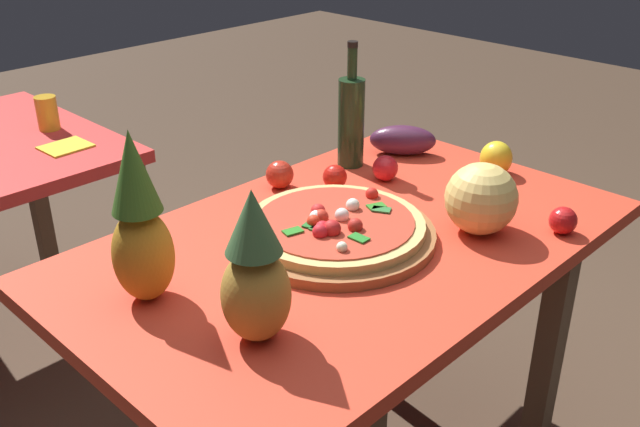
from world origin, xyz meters
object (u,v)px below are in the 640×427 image
(pizza, at_px, (335,224))
(tomato_near_board, at_px, (335,177))
(pineapple_left, at_px, (255,274))
(display_table, at_px, (349,271))
(tomato_at_corner, at_px, (385,168))
(wine_bottle, at_px, (351,120))
(pineapple_right, at_px, (140,227))
(napkin_folded, at_px, (66,147))
(eggplant, at_px, (403,140))
(drinking_glass_juice, at_px, (47,113))
(bell_pepper, at_px, (496,158))
(melon, at_px, (481,199))
(pizza_board, at_px, (335,234))
(tomato_beside_pepper, at_px, (280,175))
(tomato_by_bottle, at_px, (563,220))

(pizza, relative_size, tomato_near_board, 6.33)
(pineapple_left, bearing_deg, tomato_near_board, 31.33)
(display_table, height_order, tomato_at_corner, tomato_at_corner)
(wine_bottle, xyz_separation_m, tomato_near_board, (-0.15, -0.08, -0.10))
(pineapple_right, bearing_deg, napkin_folded, 71.98)
(display_table, height_order, wine_bottle, wine_bottle)
(pineapple_right, bearing_deg, eggplant, 7.23)
(drinking_glass_juice, height_order, napkin_folded, drinking_glass_juice)
(wine_bottle, bearing_deg, pineapple_left, -149.30)
(tomato_near_board, bearing_deg, display_table, -129.32)
(drinking_glass_juice, relative_size, napkin_folded, 0.80)
(display_table, bearing_deg, tomato_near_board, 50.68)
(bell_pepper, relative_size, tomato_near_board, 1.50)
(wine_bottle, bearing_deg, pineapple_right, -167.43)
(pizza, distance_m, drinking_glass_juice, 1.21)
(display_table, bearing_deg, bell_pepper, -3.59)
(tomato_at_corner, xyz_separation_m, drinking_glass_juice, (-0.46, 1.07, 0.02))
(pineapple_left, height_order, melon, pineapple_left)
(pizza_board, height_order, wine_bottle, wine_bottle)
(display_table, xyz_separation_m, drinking_glass_juice, (-0.14, 1.23, 0.15))
(bell_pepper, relative_size, tomato_at_corner, 1.40)
(tomato_beside_pepper, bearing_deg, display_table, -103.37)
(wine_bottle, distance_m, eggplant, 0.20)
(wine_bottle, distance_m, drinking_glass_juice, 1.04)
(pineapple_right, xyz_separation_m, tomato_by_bottle, (0.85, -0.47, -0.13))
(display_table, xyz_separation_m, bell_pepper, (0.58, -0.04, 0.14))
(display_table, height_order, pizza, pizza)
(drinking_glass_juice, bearing_deg, wine_bottle, -62.88)
(tomato_beside_pepper, bearing_deg, pineapple_left, -136.19)
(eggplant, xyz_separation_m, tomato_at_corner, (-0.19, -0.09, -0.01))
(tomato_at_corner, bearing_deg, eggplant, 25.22)
(pineapple_left, xyz_separation_m, drinking_glass_juice, (0.27, 1.37, -0.08))
(display_table, xyz_separation_m, tomato_beside_pepper, (0.08, 0.33, 0.13))
(melon, bearing_deg, wine_bottle, 79.20)
(eggplant, relative_size, napkin_folded, 1.43)
(tomato_at_corner, distance_m, napkin_folded, 1.01)
(pineapple_right, bearing_deg, pizza_board, -12.81)
(display_table, xyz_separation_m, tomato_by_bottle, (0.37, -0.35, 0.13))
(pizza_board, xyz_separation_m, bell_pepper, (0.61, -0.06, 0.03))
(melon, bearing_deg, display_table, 140.13)
(tomato_near_board, height_order, napkin_folded, tomato_near_board)
(display_table, relative_size, pineapple_left, 4.48)
(eggplant, distance_m, tomato_near_board, 0.33)
(tomato_by_bottle, distance_m, tomato_near_board, 0.60)
(tomato_beside_pepper, height_order, tomato_near_board, tomato_beside_pepper)
(bell_pepper, height_order, tomato_by_bottle, bell_pepper)
(bell_pepper, xyz_separation_m, tomato_by_bottle, (-0.20, -0.31, -0.01))
(pizza_board, height_order, napkin_folded, pizza_board)
(display_table, relative_size, tomato_near_board, 20.43)
(display_table, relative_size, tomato_by_bottle, 20.40)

